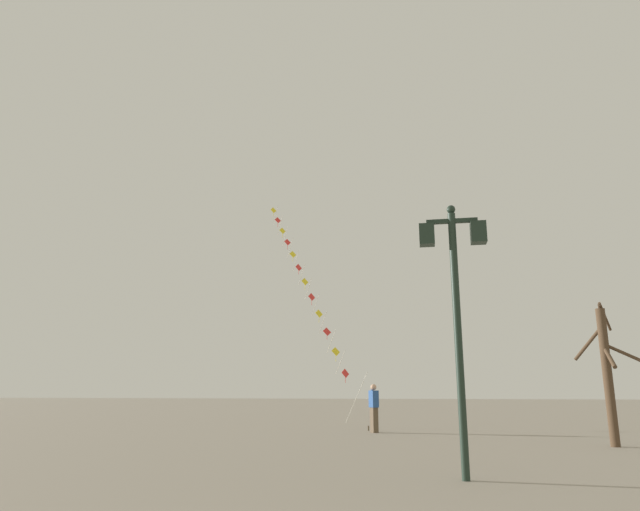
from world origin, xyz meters
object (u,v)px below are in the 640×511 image
at_px(bare_tree, 607,370).
at_px(twin_lantern_lamp_post, 455,284).
at_px(kite_train, 306,284).
at_px(kite_flyer, 374,407).

bearing_deg(bare_tree, twin_lantern_lamp_post, -122.95).
bearing_deg(kite_train, twin_lantern_lamp_post, -70.02).
distance_m(twin_lantern_lamp_post, kite_train, 19.52).
bearing_deg(kite_train, bare_tree, -45.86).
bearing_deg(kite_flyer, kite_train, -0.22).
relative_size(twin_lantern_lamp_post, kite_train, 0.37).
height_order(twin_lantern_lamp_post, bare_tree, twin_lantern_lamp_post).
bearing_deg(kite_flyer, twin_lantern_lamp_post, 163.27).
xyz_separation_m(twin_lantern_lamp_post, bare_tree, (4.38, 6.76, -1.33)).
height_order(kite_train, kite_flyer, kite_train).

